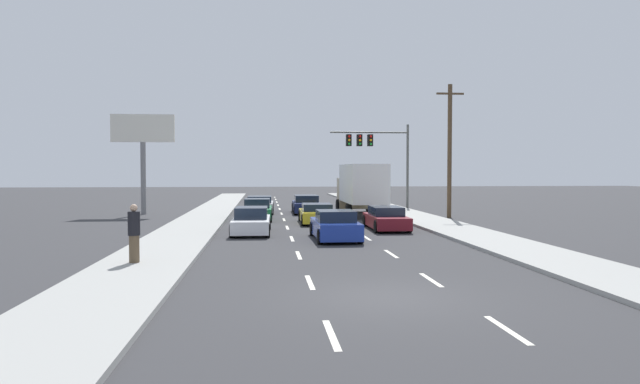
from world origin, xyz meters
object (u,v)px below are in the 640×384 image
at_px(utility_pole_mid, 450,149).
at_px(car_white, 251,222).
at_px(car_green, 257,211).
at_px(car_maroon, 386,219).
at_px(car_silver, 260,205).
at_px(traffic_signal_mast, 373,146).
at_px(car_yellow, 317,214).
at_px(pedestrian_near_corner, 134,233).
at_px(box_truck, 361,186).
at_px(roadside_billboard, 143,142).
at_px(car_blue, 335,226).
at_px(car_navy, 306,205).

bearing_deg(utility_pole_mid, car_white, -147.27).
relative_size(car_green, car_maroon, 0.93).
height_order(car_silver, utility_pole_mid, utility_pole_mid).
relative_size(car_white, traffic_signal_mast, 0.67).
xyz_separation_m(car_yellow, utility_pole_mid, (8.93, 3.01, 3.91)).
relative_size(car_maroon, traffic_signal_mast, 0.66).
relative_size(car_white, car_maroon, 1.02).
distance_m(car_white, utility_pole_mid, 15.46).
bearing_deg(pedestrian_near_corner, car_white, 69.43).
relative_size(box_truck, utility_pole_mid, 0.92).
distance_m(car_silver, roadside_billboard, 9.23).
bearing_deg(pedestrian_near_corner, roadside_billboard, 100.87).
relative_size(car_green, car_yellow, 0.95).
height_order(car_yellow, box_truck, box_truck).
xyz_separation_m(car_white, car_blue, (3.75, -2.82, 0.01)).
bearing_deg(car_green, traffic_signal_mast, 49.12).
height_order(car_silver, box_truck, box_truck).
xyz_separation_m(car_yellow, pedestrian_near_corner, (-7.16, -14.40, 0.53)).
distance_m(car_white, car_yellow, 6.26).
distance_m(box_truck, traffic_signal_mast, 8.64).
bearing_deg(car_yellow, car_silver, 112.22).
bearing_deg(utility_pole_mid, car_navy, 151.59).
bearing_deg(car_navy, car_maroon, -74.34).
xyz_separation_m(car_silver, car_blue, (3.44, -16.12, 0.02)).
height_order(car_white, car_yellow, car_white).
height_order(car_yellow, car_maroon, car_maroon).
bearing_deg(car_maroon, traffic_signal_mast, 81.47).
relative_size(car_white, roadside_billboard, 0.66).
xyz_separation_m(traffic_signal_mast, pedestrian_near_corner, (-12.94, -27.35, -4.01)).
xyz_separation_m(car_navy, car_blue, (0.11, -15.76, -0.01)).
relative_size(car_white, pedestrian_near_corner, 2.48).
bearing_deg(car_navy, car_blue, -89.58).
relative_size(car_navy, utility_pole_mid, 0.53).
bearing_deg(box_truck, roadside_billboard, 170.03).
height_order(car_yellow, roadside_billboard, roadside_billboard).
xyz_separation_m(car_navy, utility_pole_mid, (8.96, -4.85, 3.84)).
distance_m(car_blue, traffic_signal_mast, 22.08).
bearing_deg(car_maroon, car_yellow, 130.10).
relative_size(car_silver, car_blue, 1.08).
distance_m(car_white, car_maroon, 7.03).
xyz_separation_m(box_truck, car_maroon, (-0.23, -9.08, -1.45)).
xyz_separation_m(car_white, pedestrian_near_corner, (-3.50, -9.32, 0.49)).
bearing_deg(utility_pole_mid, pedestrian_near_corner, -132.74).
height_order(car_silver, car_green, car_green).
height_order(car_yellow, traffic_signal_mast, traffic_signal_mast).
bearing_deg(car_silver, utility_pole_mid, -22.96).
bearing_deg(traffic_signal_mast, car_maroon, -98.53).
height_order(car_navy, car_yellow, car_navy).
height_order(car_white, car_maroon, car_white).
bearing_deg(car_green, car_yellow, -33.29).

